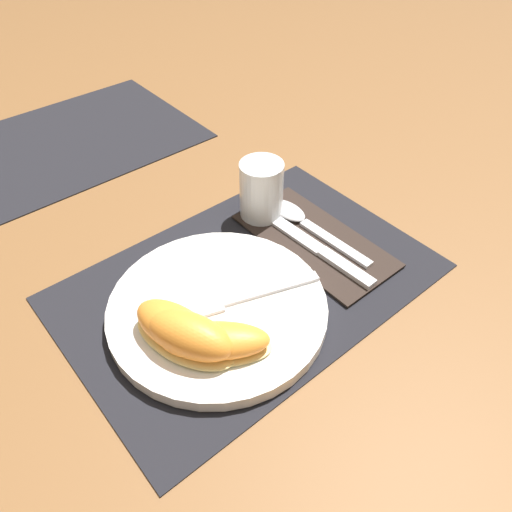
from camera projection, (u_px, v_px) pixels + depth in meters
name	position (u px, v px, depth m)	size (l,w,h in m)	color
ground_plane	(249.00, 282.00, 0.64)	(3.00, 3.00, 0.00)	brown
placemat	(249.00, 281.00, 0.64)	(0.46, 0.31, 0.00)	black
placemat_far	(61.00, 144.00, 0.88)	(0.46, 0.31, 0.00)	black
plate	(218.00, 309.00, 0.59)	(0.26, 0.26, 0.02)	white
juice_glass	(261.00, 194.00, 0.70)	(0.06, 0.06, 0.09)	silver
napkin	(314.00, 240.00, 0.69)	(0.11, 0.23, 0.00)	#2D231E
knife	(313.00, 245.00, 0.67)	(0.03, 0.22, 0.01)	silver
spoon	(300.00, 219.00, 0.71)	(0.04, 0.18, 0.01)	silver
fork	(229.00, 301.00, 0.58)	(0.19, 0.08, 0.00)	silver
citrus_wedge_0	(176.00, 330.00, 0.53)	(0.08, 0.12, 0.04)	#F4DB84
citrus_wedge_1	(189.00, 337.00, 0.52)	(0.09, 0.12, 0.05)	#F4DB84
citrus_wedge_2	(216.00, 342.00, 0.53)	(0.12, 0.11, 0.03)	#F4DB84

